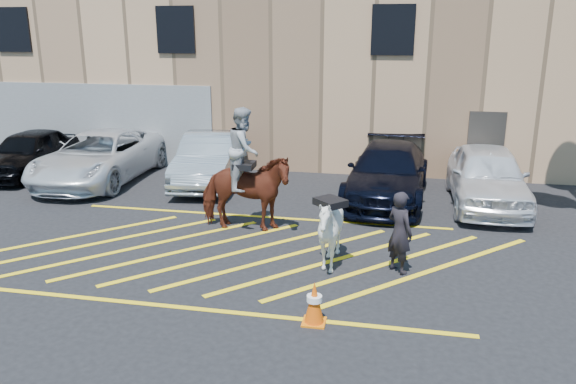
% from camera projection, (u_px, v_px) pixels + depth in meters
% --- Properties ---
extents(ground, '(90.00, 90.00, 0.00)m').
position_uv_depth(ground, '(237.00, 249.00, 12.30)').
color(ground, black).
rests_on(ground, ground).
extents(car_black_suv, '(1.91, 4.37, 1.47)m').
position_uv_depth(car_black_suv, '(29.00, 152.00, 18.39)').
color(car_black_suv, black).
rests_on(car_black_suv, ground).
extents(car_white_pickup, '(2.69, 5.62, 1.55)m').
position_uv_depth(car_white_pickup, '(100.00, 157.00, 17.60)').
color(car_white_pickup, silver).
rests_on(car_white_pickup, ground).
extents(car_silver_sedan, '(2.23, 4.85, 1.54)m').
position_uv_depth(car_silver_sedan, '(210.00, 159.00, 17.35)').
color(car_silver_sedan, '#9CA3AA').
rests_on(car_silver_sedan, ground).
extents(car_blue_suv, '(2.48, 5.33, 1.51)m').
position_uv_depth(car_blue_suv, '(388.00, 173.00, 15.73)').
color(car_blue_suv, black).
rests_on(car_blue_suv, ground).
extents(car_white_suv, '(1.91, 4.74, 1.62)m').
position_uv_depth(car_white_suv, '(487.00, 176.00, 15.15)').
color(car_white_suv, white).
rests_on(car_white_suv, ground).
extents(handler, '(0.71, 0.70, 1.65)m').
position_uv_depth(handler, '(400.00, 232.00, 10.92)').
color(handler, black).
rests_on(handler, ground).
extents(warehouse, '(32.42, 10.20, 7.30)m').
position_uv_depth(warehouse, '(318.00, 54.00, 22.57)').
color(warehouse, tan).
rests_on(warehouse, ground).
extents(hatching_zone, '(12.60, 5.12, 0.01)m').
position_uv_depth(hatching_zone, '(233.00, 253.00, 12.02)').
color(hatching_zone, yellow).
rests_on(hatching_zone, ground).
extents(mounted_bay, '(2.26, 1.09, 2.94)m').
position_uv_depth(mounted_bay, '(245.00, 182.00, 13.09)').
color(mounted_bay, '#602716').
rests_on(mounted_bay, ground).
extents(saddled_white, '(1.87, 1.88, 1.55)m').
position_uv_depth(saddled_white, '(330.00, 231.00, 11.12)').
color(saddled_white, silver).
rests_on(saddled_white, ground).
extents(traffic_cone, '(0.38, 0.38, 0.73)m').
position_uv_depth(traffic_cone, '(314.00, 303.00, 9.10)').
color(traffic_cone, orange).
rests_on(traffic_cone, ground).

